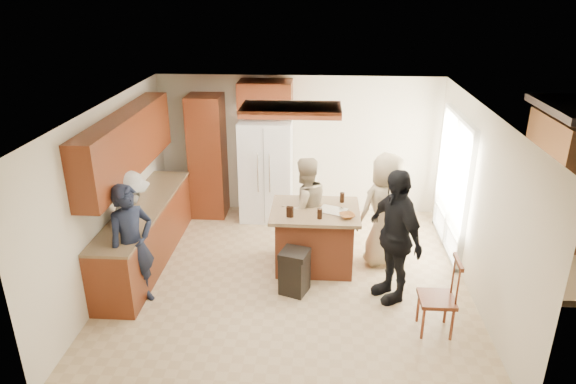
# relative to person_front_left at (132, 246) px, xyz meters

# --- Properties ---
(room_shell) EXTENTS (8.00, 5.20, 5.00)m
(room_shell) POSITION_rel_person_front_left_xyz_m (6.36, 2.32, 0.03)
(room_shell) COLOR tan
(room_shell) RESTS_ON ground
(person_front_left) EXTENTS (0.74, 0.76, 1.68)m
(person_front_left) POSITION_rel_person_front_left_xyz_m (0.00, 0.00, 0.00)
(person_front_left) COLOR black
(person_front_left) RESTS_ON ground
(person_behind_left) EXTENTS (0.93, 0.82, 1.63)m
(person_behind_left) POSITION_rel_person_front_left_xyz_m (2.16, 1.35, -0.03)
(person_behind_left) COLOR tan
(person_behind_left) RESTS_ON ground
(person_behind_right) EXTENTS (0.99, 0.83, 1.73)m
(person_behind_right) POSITION_rel_person_front_left_xyz_m (3.36, 1.28, 0.03)
(person_behind_right) COLOR tan
(person_behind_right) RESTS_ON ground
(person_side_right) EXTENTS (0.97, 1.21, 1.83)m
(person_side_right) POSITION_rel_person_front_left_xyz_m (3.37, 0.35, 0.08)
(person_side_right) COLOR black
(person_side_right) RESTS_ON ground
(person_counter) EXTENTS (0.88, 1.18, 1.65)m
(person_counter) POSITION_rel_person_front_left_xyz_m (-0.20, 0.54, -0.01)
(person_counter) COLOR gray
(person_counter) RESTS_ON ground
(left_cabinetry) EXTENTS (0.64, 3.00, 2.30)m
(left_cabinetry) POSITION_rel_person_front_left_xyz_m (-0.25, 1.08, 0.12)
(left_cabinetry) COLOR maroon
(left_cabinetry) RESTS_ON ground
(back_wall_units) EXTENTS (1.80, 0.60, 2.45)m
(back_wall_units) POSITION_rel_person_front_left_xyz_m (0.66, 2.88, 0.54)
(back_wall_units) COLOR maroon
(back_wall_units) RESTS_ON ground
(refrigerator) EXTENTS (0.90, 0.76, 1.80)m
(refrigerator) POSITION_rel_person_front_left_xyz_m (1.44, 2.80, 0.06)
(refrigerator) COLOR white
(refrigerator) RESTS_ON ground
(kitchen_island) EXTENTS (1.28, 1.03, 0.93)m
(kitchen_island) POSITION_rel_person_front_left_xyz_m (2.33, 1.10, -0.37)
(kitchen_island) COLOR #AA4D2B
(kitchen_island) RESTS_ON ground
(island_items) EXTENTS (0.99, 0.72, 0.15)m
(island_items) POSITION_rel_person_front_left_xyz_m (2.49, 0.99, 0.13)
(island_items) COLOR silver
(island_items) RESTS_ON kitchen_island
(trash_bin) EXTENTS (0.45, 0.45, 0.63)m
(trash_bin) POSITION_rel_person_front_left_xyz_m (2.07, 0.37, -0.52)
(trash_bin) COLOR black
(trash_bin) RESTS_ON ground
(spindle_chair) EXTENTS (0.42, 0.42, 0.99)m
(spindle_chair) POSITION_rel_person_front_left_xyz_m (3.84, -0.38, -0.39)
(spindle_chair) COLOR maroon
(spindle_chair) RESTS_ON ground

